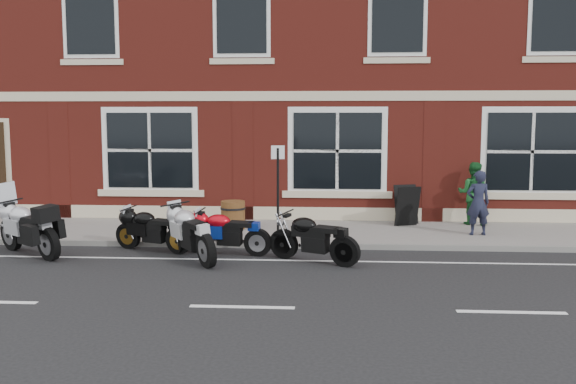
# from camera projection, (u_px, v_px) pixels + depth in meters

# --- Properties ---
(ground) EXTENTS (80.00, 80.00, 0.00)m
(ground) POSITION_uv_depth(u_px,v_px,m) (263.00, 262.00, 12.67)
(ground) COLOR black
(ground) RESTS_ON ground
(sidewalk) EXTENTS (30.00, 3.00, 0.12)m
(sidewalk) POSITION_uv_depth(u_px,v_px,m) (276.00, 232.00, 15.64)
(sidewalk) COLOR slate
(sidewalk) RESTS_ON ground
(kerb) EXTENTS (30.00, 0.16, 0.12)m
(kerb) POSITION_uv_depth(u_px,v_px,m) (270.00, 245.00, 14.07)
(kerb) COLOR slate
(kerb) RESTS_ON ground
(pub_building) EXTENTS (24.00, 12.00, 12.00)m
(pub_building) POSITION_uv_depth(u_px,v_px,m) (294.00, 26.00, 22.37)
(pub_building) COLOR maroon
(pub_building) RESTS_ON ground
(moto_touring_silver) EXTENTS (1.88, 1.47, 1.48)m
(moto_touring_silver) POSITION_uv_depth(u_px,v_px,m) (28.00, 226.00, 13.32)
(moto_touring_silver) COLOR black
(moto_touring_silver) RESTS_ON ground
(moto_sport_red) EXTENTS (1.89, 0.48, 0.85)m
(moto_sport_red) POSITION_uv_depth(u_px,v_px,m) (226.00, 231.00, 13.37)
(moto_sport_red) COLOR black
(moto_sport_red) RESTS_ON ground
(moto_sport_black) EXTENTS (1.81, 0.79, 0.85)m
(moto_sport_black) POSITION_uv_depth(u_px,v_px,m) (152.00, 229.00, 13.69)
(moto_sport_black) COLOR black
(moto_sport_black) RESTS_ON ground
(moto_sport_silver) EXTENTS (1.35, 1.92, 1.00)m
(moto_sport_silver) POSITION_uv_depth(u_px,v_px,m) (192.00, 231.00, 12.87)
(moto_sport_silver) COLOR black
(moto_sport_silver) RESTS_ON ground
(moto_naked_black) EXTENTS (1.82, 1.05, 0.90)m
(moto_naked_black) POSITION_uv_depth(u_px,v_px,m) (313.00, 236.00, 12.64)
(moto_naked_black) COLOR black
(moto_naked_black) RESTS_ON ground
(pedestrian_left) EXTENTS (0.58, 0.41, 1.51)m
(pedestrian_left) POSITION_uv_depth(u_px,v_px,m) (478.00, 203.00, 14.88)
(pedestrian_left) COLOR #1B1D30
(pedestrian_left) RESTS_ON sidewalk
(pedestrian_right) EXTENTS (0.94, 0.84, 1.60)m
(pedestrian_right) POSITION_uv_depth(u_px,v_px,m) (473.00, 193.00, 16.34)
(pedestrian_right) COLOR #175123
(pedestrian_right) RESTS_ON sidewalk
(a_board_sign) EXTENTS (0.71, 0.59, 1.02)m
(a_board_sign) POSITION_uv_depth(u_px,v_px,m) (407.00, 205.00, 16.25)
(a_board_sign) COLOR black
(a_board_sign) RESTS_ON sidewalk
(barrel_planter) EXTENTS (0.62, 0.62, 0.69)m
(barrel_planter) POSITION_uv_depth(u_px,v_px,m) (233.00, 215.00, 15.76)
(barrel_planter) COLOR #4B3714
(barrel_planter) RESTS_ON sidewalk
(parking_sign) EXTENTS (0.30, 0.06, 2.11)m
(parking_sign) POSITION_uv_depth(u_px,v_px,m) (278.00, 186.00, 14.26)
(parking_sign) COLOR black
(parking_sign) RESTS_ON sidewalk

